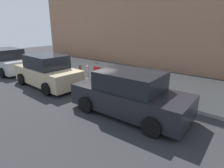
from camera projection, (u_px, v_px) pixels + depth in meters
ground_plane at (88, 84)px, 10.80m from camera, size 40.00×40.00×0.00m
sidewalk_curb at (115, 74)px, 12.62m from camera, size 18.00×5.00×0.14m
suitcase_red_0 at (157, 88)px, 8.80m from camera, size 0.36×0.26×0.86m
suitcase_maroon_1 at (147, 86)px, 9.11m from camera, size 0.47×0.25×0.58m
suitcase_teal_2 at (137, 82)px, 9.45m from camera, size 0.48×0.23×1.06m
suitcase_olive_3 at (127, 81)px, 9.78m from camera, size 0.46×0.23×0.91m
suitcase_navy_4 at (119, 79)px, 10.12m from camera, size 0.36×0.24×0.82m
suitcase_black_5 at (111, 77)px, 10.41m from camera, size 0.49×0.27×0.96m
suitcase_silver_6 at (103, 77)px, 10.82m from camera, size 0.47×0.24×0.75m
suitcase_red_7 at (97, 73)px, 11.18m from camera, size 0.41×0.25×0.98m
fire_hydrant at (87, 71)px, 11.60m from camera, size 0.39×0.21×0.76m
bollard_post at (80, 71)px, 11.80m from camera, size 0.16×0.16×0.69m
parked_car_charcoal_0 at (130, 95)px, 7.00m from camera, size 4.47×2.18×1.63m
parked_car_beige_1 at (47, 72)px, 10.26m from camera, size 4.27×2.05×1.71m
parked_car_silver_2 at (7, 61)px, 13.34m from camera, size 4.35×2.03×1.65m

